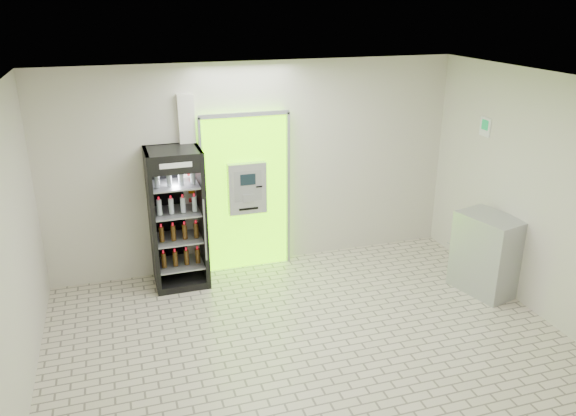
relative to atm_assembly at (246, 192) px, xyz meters
name	(u,v)px	position (x,y,z in m)	size (l,w,h in m)	color
ground	(314,352)	(0.20, -2.41, -1.17)	(6.00, 6.00, 0.00)	beige
room_shell	(317,201)	(0.20, -2.41, 0.67)	(6.00, 6.00, 6.00)	beige
atm_assembly	(246,192)	(0.00, 0.00, 0.00)	(1.30, 0.24, 2.33)	#71FF00
pillar	(191,187)	(-0.78, 0.04, 0.13)	(0.22, 0.11, 2.60)	silver
beverage_cooler	(177,221)	(-1.03, -0.24, -0.24)	(0.73, 0.70, 1.94)	black
steel_cabinet	(487,254)	(2.92, -1.74, -0.62)	(0.75, 0.93, 1.09)	#A3A6AB
exit_sign	(485,127)	(3.19, -1.01, 0.95)	(0.02, 0.22, 0.26)	white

